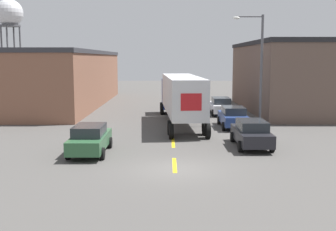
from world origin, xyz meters
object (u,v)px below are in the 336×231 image
Objects in this scene: parked_car_right_far at (221,106)px; parked_car_right_near at (252,133)px; water_tower at (10,15)px; street_lamp at (259,62)px; parked_car_left_near at (91,139)px; semi_truck at (181,95)px; parked_car_right_mid at (234,117)px.

parked_car_right_far is 1.00× the size of parked_car_right_near.
water_tower is (-32.13, 48.71, 11.81)m from parked_car_right_near.
parked_car_right_far is 0.31× the size of water_tower.
parked_car_right_near is 0.54× the size of street_lamp.
parked_car_right_near is at bearing 10.89° from parked_car_left_near.
semi_truck is at bearing 113.60° from parked_car_right_near.
parked_car_right_mid and parked_car_left_near have the same top height.
parked_car_right_far and parked_car_right_near have the same top height.
semi_truck is 1.76× the size of street_lamp.
street_lamp reaches higher than parked_car_right_far.
street_lamp reaches higher than parked_car_left_near.
parked_car_left_near is 0.54× the size of street_lamp.
water_tower is (-28.13, 39.56, 10.28)m from semi_truck.
parked_car_right_far is 0.54× the size of street_lamp.
parked_car_right_mid is at bearing -30.10° from semi_truck.
water_tower is (-32.13, 41.55, 11.81)m from parked_car_right_mid.
parked_car_left_near is (-5.36, -10.95, -1.53)m from semi_truck.
parked_car_right_near is 0.31× the size of water_tower.
semi_truck is 7.01m from parked_car_right_far.
parked_car_right_far is at bearing -46.62° from water_tower.
parked_car_right_far is 1.00× the size of parked_car_right_mid.
semi_truck is 1.00× the size of water_tower.
water_tower is at bearing 114.27° from parked_car_left_near.
parked_car_right_far and parked_car_left_near have the same top height.
parked_car_left_near is 9.52m from parked_car_right_near.
street_lamp is at bearing -70.90° from parked_car_right_far.
parked_car_right_far is 7.55m from parked_car_right_mid.
semi_truck is 6.67m from street_lamp.
parked_car_left_near is at bearing -65.73° from water_tower.
street_lamp is (34.24, -40.11, -7.68)m from water_tower.
parked_car_left_near is 1.00× the size of parked_car_right_near.
street_lamp reaches higher than parked_car_right_mid.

